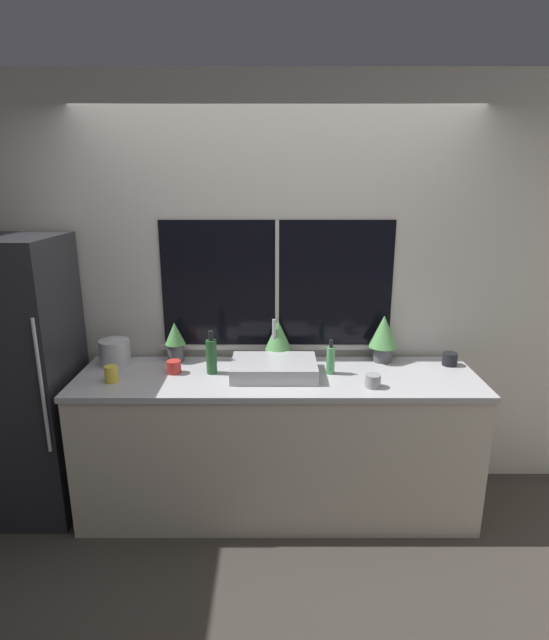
{
  "coord_description": "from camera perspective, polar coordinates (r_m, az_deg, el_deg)",
  "views": [
    {
      "loc": [
        -0.02,
        -2.51,
        2.06
      ],
      "look_at": [
        -0.01,
        0.32,
        1.27
      ],
      "focal_mm": 28.0,
      "sensor_mm": 36.0,
      "label": 1
    }
  ],
  "objects": [
    {
      "name": "bottle_tall",
      "position": [
        3.07,
        -7.35,
        -4.08
      ],
      "size": [
        0.06,
        0.06,
        0.27
      ],
      "color": "#235128",
      "rests_on": "counter"
    },
    {
      "name": "mug_red",
      "position": [
        3.14,
        -11.56,
        -5.28
      ],
      "size": [
        0.09,
        0.09,
        0.08
      ],
      "color": "#B72D28",
      "rests_on": "counter"
    },
    {
      "name": "kettle",
      "position": [
        3.36,
        -17.92,
        -3.42
      ],
      "size": [
        0.19,
        0.19,
        0.18
      ],
      "color": "#B2B2B7",
      "rests_on": "counter"
    },
    {
      "name": "soap_bottle",
      "position": [
        3.07,
        6.3,
        -4.52
      ],
      "size": [
        0.05,
        0.05,
        0.22
      ],
      "color": "#519E5B",
      "rests_on": "counter"
    },
    {
      "name": "mug_grey",
      "position": [
        2.93,
        11.05,
        -6.83
      ],
      "size": [
        0.09,
        0.09,
        0.08
      ],
      "color": "gray",
      "rests_on": "counter"
    },
    {
      "name": "potted_plant_center",
      "position": [
        3.23,
        0.3,
        -2.08
      ],
      "size": [
        0.18,
        0.18,
        0.27
      ],
      "color": "#4C4C51",
      "rests_on": "counter"
    },
    {
      "name": "refrigerator",
      "position": [
        3.49,
        -28.1,
        -6.07
      ],
      "size": [
        0.75,
        0.63,
        1.75
      ],
      "color": "#232328",
      "rests_on": "ground_plane"
    },
    {
      "name": "mug_black",
      "position": [
        3.39,
        19.27,
        -4.22
      ],
      "size": [
        0.09,
        0.09,
        0.08
      ],
      "color": "black",
      "rests_on": "counter"
    },
    {
      "name": "wall_back",
      "position": [
        3.3,
        0.15,
        3.23
      ],
      "size": [
        8.0,
        0.09,
        2.7
      ],
      "color": "#BCB7AD",
      "rests_on": "ground_plane"
    },
    {
      "name": "ground_plane",
      "position": [
        3.25,
        0.2,
        -23.66
      ],
      "size": [
        14.0,
        14.0,
        0.0
      ],
      "primitive_type": "plane",
      "color": "#38332D"
    },
    {
      "name": "potted_plant_right",
      "position": [
        3.3,
        12.21,
        -1.67
      ],
      "size": [
        0.19,
        0.19,
        0.31
      ],
      "color": "#4C4C51",
      "rests_on": "counter"
    },
    {
      "name": "potted_plant_left",
      "position": [
        3.3,
        -11.42,
        -2.28
      ],
      "size": [
        0.13,
        0.13,
        0.26
      ],
      "color": "#4C4C51",
      "rests_on": "counter"
    },
    {
      "name": "mug_yellow",
      "position": [
        3.09,
        -18.28,
        -5.9
      ],
      "size": [
        0.08,
        0.08,
        0.1
      ],
      "color": "gold",
      "rests_on": "counter"
    },
    {
      "name": "sink",
      "position": [
        3.05,
        -0.18,
        -5.46
      ],
      "size": [
        0.52,
        0.41,
        0.29
      ],
      "color": "#ADADB2",
      "rests_on": "counter"
    },
    {
      "name": "counter",
      "position": [
        3.25,
        0.18,
        -13.81
      ],
      "size": [
        2.44,
        0.66,
        0.92
      ],
      "color": "beige",
      "rests_on": "ground_plane"
    }
  ]
}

